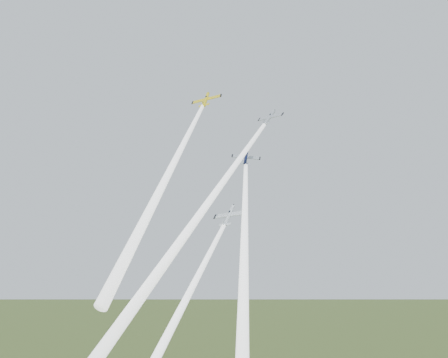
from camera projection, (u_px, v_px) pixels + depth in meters
plane_yellow at (206, 100)px, 151.10m from camera, size 10.21×7.99×8.28m
smoke_trail_yellow at (162, 185)px, 123.08m from camera, size 9.14×49.37×50.32m
plane_navy at (246, 158)px, 136.93m from camera, size 8.36×8.29×6.56m
smoke_trail_navy at (244, 263)px, 108.91m from camera, size 21.23×44.02×47.75m
plane_silver_right at (269, 117)px, 138.49m from camera, size 8.51×7.60×6.28m
smoke_trail_silver_right at (190, 228)px, 113.61m from camera, size 14.88×52.17×53.95m
plane_silver_low at (229, 216)px, 124.99m from camera, size 8.63×7.12×7.49m
smoke_trail_silver_low at (156, 357)px, 98.81m from camera, size 4.98×49.75×50.54m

